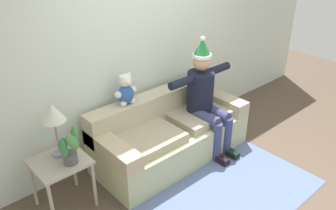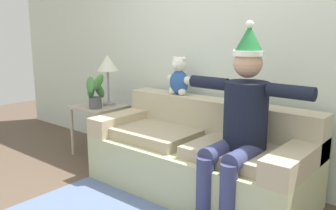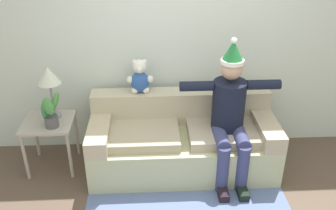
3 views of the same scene
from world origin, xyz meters
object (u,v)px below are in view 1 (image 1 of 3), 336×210
at_px(side_table, 61,168).
at_px(potted_plant, 69,148).
at_px(person_seated, 206,96).
at_px(table_lamp, 53,115).
at_px(teddy_bear, 126,91).
at_px(couch, 169,133).

bearing_deg(side_table, potted_plant, -56.00).
bearing_deg(person_seated, table_lamp, 170.55).
distance_m(teddy_bear, side_table, 1.12).
relative_size(person_seated, potted_plant, 3.68).
xyz_separation_m(couch, potted_plant, (-1.36, -0.06, 0.43)).
height_order(person_seated, potted_plant, person_seated).
xyz_separation_m(person_seated, potted_plant, (-1.82, 0.10, -0.00)).
relative_size(couch, potted_plant, 4.87).
xyz_separation_m(side_table, table_lamp, (0.05, 0.10, 0.55)).
xyz_separation_m(teddy_bear, table_lamp, (-0.93, -0.11, 0.07)).
bearing_deg(person_seated, side_table, 173.76).
height_order(person_seated, teddy_bear, person_seated).
bearing_deg(teddy_bear, potted_plant, -160.72).
bearing_deg(couch, side_table, 178.10).
distance_m(side_table, table_lamp, 0.56).
height_order(couch, person_seated, person_seated).
height_order(side_table, table_lamp, table_lamp).
distance_m(couch, potted_plant, 1.43).
bearing_deg(table_lamp, teddy_bear, 6.76).
distance_m(person_seated, table_lamp, 1.89).
bearing_deg(side_table, teddy_bear, 12.01).
xyz_separation_m(couch, teddy_bear, (-0.45, 0.26, 0.64)).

